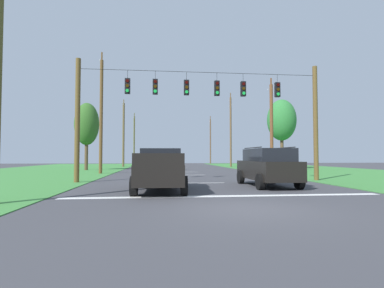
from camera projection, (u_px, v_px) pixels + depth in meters
ground_plane at (246, 209)px, 9.18m from camera, size 120.00×120.00×0.00m
shoulder_grass_right at (366, 175)px, 25.67m from camera, size 16.00×80.00×0.03m
stop_bar_stripe at (226, 196)px, 12.06m from camera, size 12.89×0.45×0.01m
lane_dash_0 at (204, 183)px, 18.02m from camera, size 2.50×0.15×0.01m
lane_dash_1 at (190, 175)px, 25.66m from camera, size 2.50×0.15×0.01m
lane_dash_2 at (186, 172)px, 30.42m from camera, size 2.50×0.15×0.01m
overhead_signal_span at (202, 113)px, 19.13m from camera, size 15.43×0.31×7.53m
pickup_truck at (161, 170)px, 14.09m from camera, size 2.43×5.46×1.95m
suv_black at (267, 166)px, 16.04m from camera, size 2.27×4.83×2.05m
distant_car_crossing_white at (153, 165)px, 27.47m from camera, size 2.35×4.46×1.52m
utility_pole_mid_right at (272, 127)px, 29.49m from camera, size 0.32×1.75×9.23m
utility_pole_far_right at (231, 130)px, 45.41m from camera, size 0.28×1.92×11.12m
utility_pole_near_left at (210, 141)px, 63.96m from camera, size 0.27×1.85×10.06m
utility_pole_far_left at (101, 115)px, 27.60m from camera, size 0.30×1.89×11.12m
utility_pole_distant_right at (123, 134)px, 45.27m from camera, size 0.31×1.60×10.09m
utility_pole_distant_left at (134, 139)px, 61.57m from camera, size 0.28×1.88×10.40m
tree_roadside_right at (87, 124)px, 34.51m from camera, size 2.73×2.73×7.66m
tree_roadside_far_right at (282, 120)px, 37.25m from camera, size 3.51×3.51×8.56m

